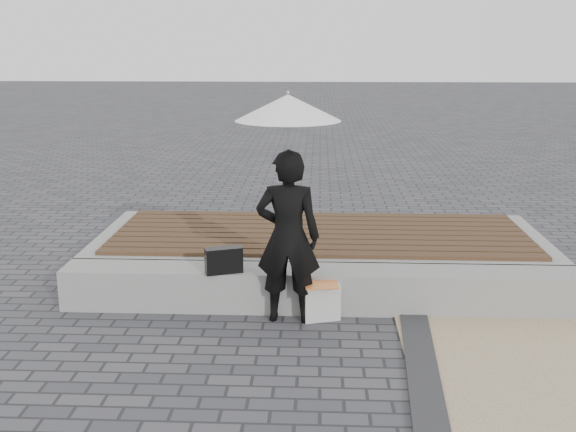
# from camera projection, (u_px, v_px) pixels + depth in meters

# --- Properties ---
(ground) EXTENTS (80.00, 80.00, 0.00)m
(ground) POSITION_uv_depth(u_px,v_px,m) (320.00, 388.00, 5.16)
(ground) COLOR #46464B
(ground) RESTS_ON ground
(edging_band) EXTENTS (0.61, 5.20, 0.04)m
(edging_band) POSITION_uv_depth(u_px,v_px,m) (431.00, 424.00, 4.64)
(edging_band) COLOR #2D2E30
(edging_band) RESTS_ON ground
(seating_ledge) EXTENTS (5.00, 0.45, 0.40)m
(seating_ledge) POSITION_uv_depth(u_px,v_px,m) (320.00, 288.00, 6.66)
(seating_ledge) COLOR gray
(seating_ledge) RESTS_ON ground
(timber_platform) EXTENTS (5.00, 2.00, 0.40)m
(timber_platform) POSITION_uv_depth(u_px,v_px,m) (320.00, 252.00, 7.82)
(timber_platform) COLOR gray
(timber_platform) RESTS_ON ground
(timber_decking) EXTENTS (4.60, 1.80, 0.04)m
(timber_decking) POSITION_uv_depth(u_px,v_px,m) (320.00, 233.00, 7.76)
(timber_decking) COLOR #533525
(timber_decking) RESTS_ON timber_platform
(woman) EXTENTS (0.60, 0.41, 1.61)m
(woman) POSITION_uv_depth(u_px,v_px,m) (288.00, 237.00, 6.22)
(woman) COLOR black
(woman) RESTS_ON ground
(parasol) EXTENTS (0.93, 0.93, 1.18)m
(parasol) POSITION_uv_depth(u_px,v_px,m) (288.00, 108.00, 5.93)
(parasol) COLOR #A1A1A5
(parasol) RESTS_ON ground
(handbag) EXTENTS (0.37, 0.23, 0.25)m
(handbag) POSITION_uv_depth(u_px,v_px,m) (224.00, 260.00, 6.46)
(handbag) COLOR black
(handbag) RESTS_ON seating_ledge
(canvas_tote) EXTENTS (0.37, 0.23, 0.36)m
(canvas_tote) POSITION_uv_depth(u_px,v_px,m) (321.00, 302.00, 6.38)
(canvas_tote) COLOR beige
(canvas_tote) RESTS_ON ground
(magazine) EXTENTS (0.33, 0.26, 0.01)m
(magazine) POSITION_uv_depth(u_px,v_px,m) (321.00, 285.00, 6.28)
(magazine) COLOR red
(magazine) RESTS_ON canvas_tote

